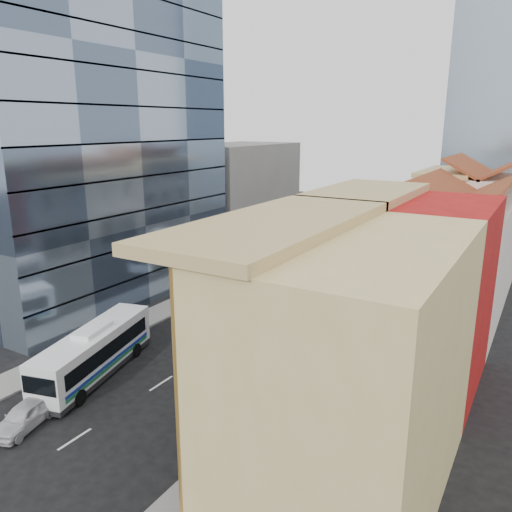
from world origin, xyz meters
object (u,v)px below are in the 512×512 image
Objects in this scene: bus_left_far at (287,271)px; bus_right at (249,346)px; shophouse_tan at (353,372)px; bus_left_near at (94,351)px; office_tower at (93,141)px; sedan_left at (24,416)px.

bus_left_far reaches higher than bus_right.
bus_left_near is at bearing 174.94° from shophouse_tan.
office_tower is 27.20m from sedan_left.
bus_left_far is at bearing 122.81° from shophouse_tan.
shophouse_tan reaches higher than sedan_left.
bus_right is (20.90, -6.31, -13.28)m from office_tower.
shophouse_tan is at bearing -32.39° from bus_left_far.
bus_left_near is at bearing 86.99° from sedan_left.
office_tower is at bearing -119.41° from bus_left_far.
sedan_left is (1.28, -6.30, -1.04)m from bus_left_near.
shophouse_tan reaches higher than bus_left_far.
shophouse_tan is 13.39m from bus_right.
bus_right reaches higher than sedan_left.
bus_right is (5.90, -17.13, -0.09)m from bus_left_far.
sedan_left is at bearing -93.20° from bus_left_near.
bus_right is at bearing 142.72° from shophouse_tan.
office_tower is 2.79× the size of bus_right.
bus_left_near is (12.42, -12.36, -13.25)m from office_tower.
bus_left_near is at bearing -44.85° from office_tower.
office_tower is at bearing 111.79° from sedan_left.
office_tower reaches higher than bus_right.
bus_left_far is at bearing 111.61° from bus_right.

